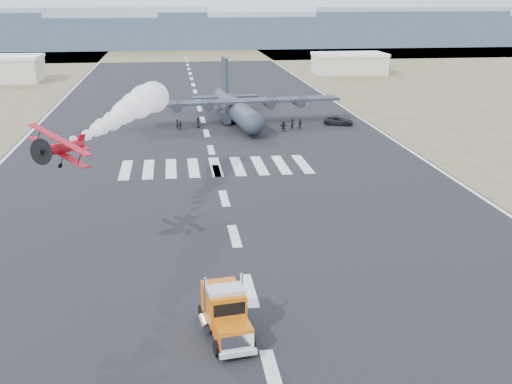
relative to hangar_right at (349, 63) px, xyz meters
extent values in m
plane|color=black|center=(-46.00, -150.00, -3.01)|extent=(500.00, 500.00, 0.00)
cube|color=brown|center=(-46.00, 80.00, -3.01)|extent=(500.00, 80.00, 0.00)
cube|color=#889DAD|center=(-111.00, 110.00, 5.49)|extent=(150.00, 50.00, 17.00)
cube|color=#889DAD|center=(-46.00, 110.00, 3.49)|extent=(150.00, 50.00, 13.00)
cube|color=#889DAD|center=(19.00, 110.00, 4.49)|extent=(150.00, 50.00, 15.00)
cube|color=#889DAD|center=(84.00, 110.00, 5.49)|extent=(150.00, 50.00, 17.00)
cube|color=#BAB4A5|center=(0.00, 0.00, -0.41)|extent=(20.00, 12.00, 5.20)
cube|color=white|center=(0.00, 0.00, 2.49)|extent=(20.50, 12.50, 0.80)
cube|color=black|center=(-48.57, -143.75, -2.47)|extent=(2.04, 6.77, 0.25)
cube|color=#E0570D|center=(-48.14, -146.67, -1.68)|extent=(2.58, 2.66, 1.28)
cube|color=silver|center=(-47.96, -147.89, -1.78)|extent=(2.16, 0.46, 1.08)
cube|color=silver|center=(-47.93, -148.08, -2.47)|extent=(2.48, 0.65, 0.34)
cube|color=#E0570D|center=(-48.39, -144.92, -0.85)|extent=(2.69, 2.11, 2.16)
cube|color=black|center=(-48.27, -145.75, -0.50)|extent=(2.16, 0.43, 0.89)
cube|color=silver|center=(-48.44, -144.63, 0.29)|extent=(2.66, 1.91, 0.49)
cube|color=#E0570D|center=(-48.65, -143.17, -1.14)|extent=(2.72, 2.30, 2.56)
cylinder|color=black|center=(-49.20, -147.23, -2.47)|extent=(0.55, 1.13, 1.08)
cylinder|color=black|center=(-46.96, -146.90, -2.47)|extent=(0.55, 1.13, 1.08)
cylinder|color=black|center=(-49.80, -143.14, -2.47)|extent=(0.55, 1.13, 1.08)
cylinder|color=black|center=(-47.56, -142.81, -2.47)|extent=(0.55, 1.13, 1.08)
cylinder|color=black|center=(-49.94, -142.17, -2.47)|extent=(0.55, 1.13, 1.08)
cylinder|color=black|center=(-47.70, -141.84, -2.47)|extent=(0.55, 1.13, 1.08)
cylinder|color=#AA0B28|center=(-60.61, -130.65, 7.31)|extent=(2.09, 4.90, 0.87)
sphere|color=black|center=(-60.56, -130.46, 7.65)|extent=(0.68, 0.68, 0.68)
cylinder|color=black|center=(-61.21, -132.89, 7.31)|extent=(1.09, 0.81, 0.97)
cylinder|color=black|center=(-61.30, -133.22, 7.31)|extent=(2.07, 0.58, 2.13)
cube|color=#AA0B28|center=(-60.71, -131.02, 6.98)|extent=(5.51, 2.34, 2.22)
cube|color=#AA0B28|center=(-60.79, -131.30, 8.14)|extent=(5.68, 2.39, 2.29)
cube|color=#AA0B28|center=(-60.04, -128.49, 7.80)|extent=(0.32, 0.87, 0.97)
cube|color=#AA0B28|center=(-60.04, -128.49, 7.31)|extent=(2.05, 1.16, 0.08)
cylinder|color=black|center=(-61.56, -131.19, 6.15)|extent=(0.22, 0.44, 0.43)
cylinder|color=black|center=(-60.06, -131.60, 6.15)|extent=(0.22, 0.44, 0.43)
sphere|color=white|center=(-59.99, -128.31, 7.31)|extent=(0.68, 0.68, 0.68)
sphere|color=white|center=(-59.39, -126.06, 7.34)|extent=(0.99, 0.99, 0.99)
sphere|color=white|center=(-58.78, -123.81, 7.37)|extent=(1.30, 1.30, 1.30)
sphere|color=white|center=(-58.18, -121.57, 7.40)|extent=(1.61, 1.61, 1.61)
sphere|color=white|center=(-57.58, -119.32, 7.43)|extent=(1.92, 1.92, 1.92)
sphere|color=white|center=(-56.98, -117.08, 7.46)|extent=(2.23, 2.23, 2.23)
sphere|color=white|center=(-56.38, -114.83, 7.49)|extent=(2.54, 2.54, 2.54)
sphere|color=white|center=(-55.78, -112.58, 7.52)|extent=(2.85, 2.85, 2.85)
sphere|color=white|center=(-55.18, -110.34, 7.55)|extent=(3.16, 3.16, 3.16)
sphere|color=white|center=(-54.58, -108.09, 7.58)|extent=(3.47, 3.47, 3.47)
sphere|color=white|center=(-53.98, -105.85, 7.61)|extent=(3.78, 3.78, 3.78)
cylinder|color=#212832|center=(-40.04, -70.32, -0.61)|extent=(6.40, 26.10, 3.69)
sphere|color=#212832|center=(-38.68, -83.17, -0.61)|extent=(3.69, 3.69, 3.69)
cone|color=#212832|center=(-41.40, -57.47, -0.61)|extent=(4.26, 5.90, 3.69)
cube|color=#212832|center=(-39.94, -71.24, 1.15)|extent=(37.13, 7.75, 0.46)
cylinder|color=#212832|center=(-50.91, -72.86, 0.68)|extent=(2.02, 3.66, 1.66)
cylinder|color=#3F3F44|center=(-50.72, -74.70, 0.68)|extent=(3.13, 0.38, 3.14)
cylinder|color=#212832|center=(-45.40, -72.28, 0.68)|extent=(2.02, 3.66, 1.66)
cylinder|color=#3F3F44|center=(-45.21, -74.12, 0.68)|extent=(3.13, 0.38, 3.14)
cylinder|color=#212832|center=(-34.39, -71.11, 0.68)|extent=(2.02, 3.66, 1.66)
cylinder|color=#3F3F44|center=(-34.19, -72.95, 0.68)|extent=(3.13, 0.38, 3.14)
cylinder|color=#212832|center=(-28.88, -70.53, 0.68)|extent=(2.02, 3.66, 1.66)
cylinder|color=#3F3F44|center=(-28.68, -72.36, 0.68)|extent=(3.13, 0.38, 3.14)
cube|color=#212832|center=(-41.21, -59.30, 4.01)|extent=(0.99, 4.19, 7.39)
cube|color=#212832|center=(-41.26, -58.84, 0.13)|extent=(13.14, 4.12, 0.32)
cube|color=#212832|center=(-42.16, -69.61, -1.99)|extent=(1.69, 5.63, 1.48)
cylinder|color=black|center=(-42.16, -69.61, -2.50)|extent=(0.57, 1.06, 1.02)
cube|color=#212832|center=(-38.12, -69.19, -1.99)|extent=(1.69, 5.63, 1.48)
cylinder|color=black|center=(-38.12, -69.19, -2.50)|extent=(0.57, 1.06, 1.02)
cylinder|color=black|center=(-38.97, -80.42, -2.59)|extent=(0.45, 0.87, 0.83)
imported|color=black|center=(-22.22, -73.90, -2.27)|extent=(5.82, 4.22, 1.47)
imported|color=black|center=(-50.77, -74.32, -2.11)|extent=(0.71, 0.79, 1.80)
imported|color=black|center=(-31.03, -76.65, -2.09)|extent=(1.04, 0.97, 1.83)
imported|color=black|center=(-38.28, -77.60, -2.21)|extent=(1.08, 1.06, 1.60)
imported|color=black|center=(-50.26, -74.78, -2.21)|extent=(0.88, 1.05, 1.60)
imported|color=black|center=(-47.19, -73.15, -2.08)|extent=(0.74, 1.01, 1.86)
imported|color=black|center=(-32.95, -78.39, -2.12)|extent=(1.69, 1.30, 1.77)
imported|color=black|center=(-39.30, -78.93, -2.16)|extent=(0.63, 0.52, 1.70)
imported|color=black|center=(-29.74, -76.95, -2.12)|extent=(0.88, 0.55, 1.78)
camera|label=1|loc=(-51.49, -183.86, 19.54)|focal=45.00mm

